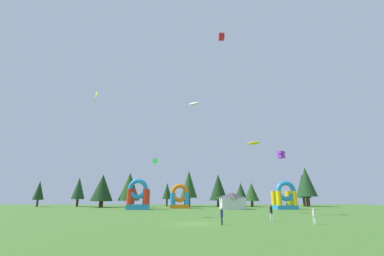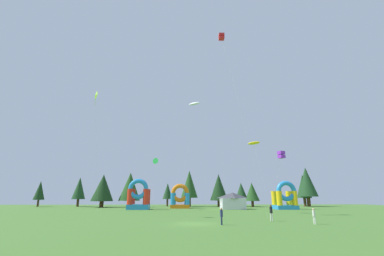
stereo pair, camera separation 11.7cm
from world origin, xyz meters
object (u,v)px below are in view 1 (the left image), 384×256
(kite_green_delta, at_px, (156,162))
(kite_red_box, at_px, (222,37))
(person_left_edge, at_px, (271,211))
(inflatable_red_slide, at_px, (285,199))
(kite_yellow_parafoil, at_px, (254,143))
(festival_tent, at_px, (232,201))
(kite_lime_diamond, at_px, (95,96))
(inflatable_yellow_castle, at_px, (138,198))
(inflatable_orange_dome, at_px, (180,199))
(person_near_camera, at_px, (314,215))
(kite_purple_box, at_px, (281,155))
(person_midfield, at_px, (222,215))
(kite_white_parafoil, at_px, (194,104))

(kite_green_delta, xyz_separation_m, kite_red_box, (11.65, -21.67, 16.83))
(person_left_edge, height_order, inflatable_red_slide, inflatable_red_slide)
(kite_yellow_parafoil, bearing_deg, festival_tent, 91.80)
(kite_lime_diamond, bearing_deg, inflatable_yellow_castle, 79.16)
(kite_yellow_parafoil, xyz_separation_m, person_left_edge, (-1.11, -9.52, -10.09))
(kite_yellow_parafoil, bearing_deg, inflatable_orange_dome, 118.50)
(person_left_edge, bearing_deg, person_near_camera, -35.96)
(kite_purple_box, height_order, festival_tent, kite_purple_box)
(inflatable_yellow_castle, bearing_deg, festival_tent, 1.53)
(kite_yellow_parafoil, xyz_separation_m, person_near_camera, (2.30, -12.96, -10.24))
(kite_green_delta, distance_m, kite_lime_diamond, 22.40)
(kite_lime_diamond, distance_m, inflatable_red_slide, 44.04)
(kite_green_delta, bearing_deg, person_midfield, -71.47)
(kite_red_box, bearing_deg, inflatable_orange_dome, 102.93)
(kite_red_box, bearing_deg, person_left_edge, -39.41)
(kite_white_parafoil, relative_size, festival_tent, 3.95)
(kite_lime_diamond, distance_m, inflatable_yellow_castle, 26.05)
(person_near_camera, relative_size, festival_tent, 0.32)
(kite_white_parafoil, relative_size, kite_lime_diamond, 1.11)
(kite_white_parafoil, bearing_deg, kite_lime_diamond, -151.40)
(kite_red_box, relative_size, inflatable_red_slide, 4.58)
(kite_white_parafoil, height_order, person_near_camera, kite_white_parafoil)
(kite_white_parafoil, xyz_separation_m, kite_purple_box, (14.04, -4.43, -10.27))
(kite_white_parafoil, bearing_deg, kite_red_box, -69.89)
(festival_tent, bearing_deg, person_left_edge, -91.19)
(kite_purple_box, bearing_deg, kite_yellow_parafoil, -176.22)
(kite_green_delta, distance_m, inflatable_orange_dome, 11.57)
(kite_green_delta, bearing_deg, kite_red_box, -61.74)
(person_left_edge, relative_size, inflatable_orange_dome, 0.34)
(kite_purple_box, xyz_separation_m, kite_yellow_parafoil, (-4.51, -0.30, 1.83))
(person_midfield, relative_size, festival_tent, 0.33)
(inflatable_orange_dome, bearing_deg, festival_tent, -22.38)
(person_midfield, xyz_separation_m, inflatable_red_slide, (18.43, 29.87, 1.26))
(kite_yellow_parafoil, height_order, person_near_camera, kite_yellow_parafoil)
(inflatable_red_slide, distance_m, festival_tent, 11.47)
(inflatable_orange_dome, bearing_deg, kite_lime_diamond, -116.29)
(inflatable_red_slide, bearing_deg, kite_purple_box, -111.25)
(kite_red_box, height_order, inflatable_orange_dome, kite_red_box)
(kite_purple_box, xyz_separation_m, person_midfield, (-12.08, -13.55, -8.38))
(kite_purple_box, xyz_separation_m, inflatable_orange_dome, (-16.67, 22.09, -7.33))
(kite_white_parafoil, distance_m, kite_lime_diamond, 17.83)
(kite_white_parafoil, distance_m, inflatable_orange_dome, 25.07)
(inflatable_yellow_castle, bearing_deg, kite_lime_diamond, -100.84)
(inflatable_yellow_castle, height_order, inflatable_orange_dome, inflatable_yellow_castle)
(inflatable_red_slide, bearing_deg, person_midfield, -121.67)
(inflatable_red_slide, bearing_deg, kite_white_parafoil, -149.75)
(kite_white_parafoil, height_order, kite_red_box, kite_red_box)
(inflatable_orange_dome, distance_m, festival_tent, 12.55)
(kite_yellow_parafoil, distance_m, inflatable_orange_dome, 27.07)
(person_left_edge, bearing_deg, kite_white_parafoil, 129.93)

